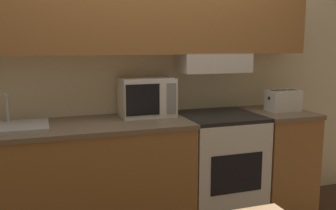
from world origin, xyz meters
TOP-DOWN VIEW (x-y plane):
  - wall_back at (0.02, -0.06)m, footprint 5.24×0.38m
  - lower_counter_main at (-0.58, -0.32)m, footprint 1.70×0.66m
  - lower_counter_right_stub at (1.18, -0.32)m, footprint 0.50×0.66m
  - stove_range at (0.60, -0.32)m, footprint 0.64×0.64m
  - microwave at (-0.00, -0.17)m, footprint 0.44×0.31m
  - toaster at (1.21, -0.35)m, footprint 0.30×0.17m
  - sink_basin at (-1.07, -0.32)m, footprint 0.56×0.40m

SIDE VIEW (x-z plane):
  - stove_range at x=0.60m, z-range 0.00..0.94m
  - lower_counter_main at x=-0.58m, z-range 0.00..0.94m
  - lower_counter_right_stub at x=1.18m, z-range 0.00..0.94m
  - sink_basin at x=-1.07m, z-range 0.83..1.08m
  - toaster at x=1.21m, z-range 0.94..1.13m
  - microwave at x=0.00m, z-range 0.94..1.26m
  - wall_back at x=0.02m, z-range 0.19..2.74m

